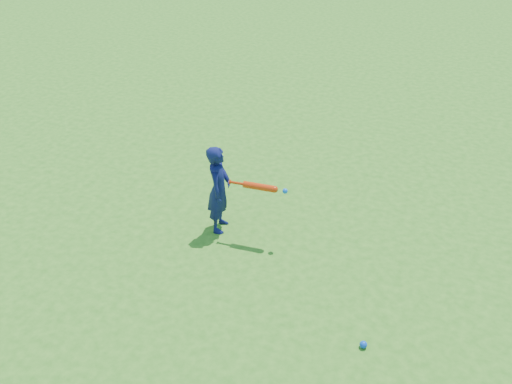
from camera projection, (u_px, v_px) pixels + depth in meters
ground at (225, 242)px, 7.37m from camera, size 80.00×80.00×0.00m
child at (219, 189)px, 7.32m from camera, size 0.37×0.49×1.21m
ground_ball_blue at (363, 345)px, 5.84m from camera, size 0.08×0.08×0.08m
bat_swing at (262, 187)px, 7.04m from camera, size 0.76×0.13×0.09m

